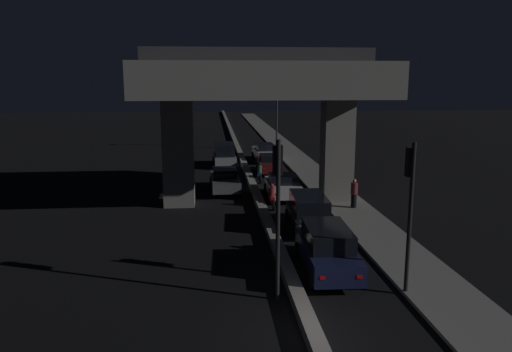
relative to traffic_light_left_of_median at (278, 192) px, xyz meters
name	(u,v)px	position (x,y,z in m)	size (l,w,h in m)	color
ground_plane	(312,339)	(0.64, -2.72, -3.61)	(200.00, 200.00, 0.00)	black
median_divider	(239,153)	(0.64, 32.28, -3.43)	(0.49, 126.00, 0.36)	gray
sidewalk_right	(303,165)	(5.56, 25.28, -3.54)	(2.59, 126.00, 0.13)	gray
elevated_overpass	(259,88)	(0.64, 12.90, 3.03)	(13.13, 10.31, 8.88)	gray
traffic_light_left_of_median	(278,192)	(0.00, 0.00, 0.00)	(0.30, 0.49, 5.30)	black
traffic_light_right_of_median	(410,192)	(4.36, 0.00, -0.08)	(0.30, 0.49, 5.17)	black
street_lamp	(273,104)	(4.20, 34.81, 1.05)	(2.64, 0.32, 7.80)	#2D2D30
car_dark_blue_lead	(327,248)	(2.18, 2.17, -2.70)	(2.04, 4.83, 1.75)	#141938
car_black_second	(309,211)	(2.59, 7.74, -2.74)	(2.10, 4.55, 1.63)	black
car_white_third	(283,186)	(2.22, 13.97, -2.83)	(2.14, 4.04, 1.49)	silver
car_dark_red_fourth	(269,163)	(2.40, 22.41, -2.86)	(1.94, 4.42, 1.45)	#591414
car_white_fifth	(264,152)	(2.61, 28.05, -2.80)	(1.98, 4.65, 1.58)	silver
car_grey_lead_oncoming	(225,180)	(-1.23, 16.14, -2.84)	(1.99, 4.70, 1.50)	#515459
car_silver_second_oncoming	(224,154)	(-0.98, 25.86, -2.61)	(2.00, 4.12, 1.91)	gray
motorcycle_black_filtering_near	(301,239)	(1.58, 4.18, -2.99)	(0.34, 1.82, 1.45)	black
motorcycle_red_filtering_mid	(272,197)	(1.28, 11.82, -3.02)	(0.32, 2.00, 1.38)	black
motorcycle_blue_filtering_far	(260,173)	(1.29, 19.03, -3.00)	(0.32, 1.73, 1.42)	black
pedestrian_on_sidewalk	(354,193)	(5.76, 10.95, -2.68)	(0.37, 0.37, 1.61)	black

